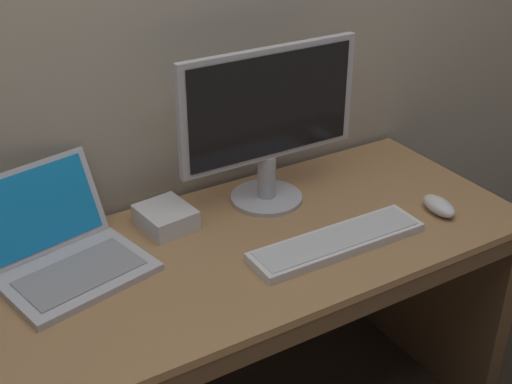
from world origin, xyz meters
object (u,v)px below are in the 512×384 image
at_px(external_monitor, 269,121).
at_px(computer_mouse, 439,206).
at_px(laptop_silver, 65,253).
at_px(wired_keyboard, 337,242).
at_px(external_drive_box, 166,217).

relative_size(external_monitor, computer_mouse, 4.53).
bearing_deg(computer_mouse, laptop_silver, 169.42).
bearing_deg(wired_keyboard, external_monitor, 95.84).
xyz_separation_m(laptop_silver, external_drive_box, (0.28, 0.05, -0.02)).
bearing_deg(laptop_silver, computer_mouse, -15.46).
bearing_deg(computer_mouse, external_monitor, 146.09).
height_order(computer_mouse, external_drive_box, external_drive_box).
distance_m(laptop_silver, computer_mouse, 0.98).
bearing_deg(external_drive_box, computer_mouse, -25.50).
distance_m(laptop_silver, external_drive_box, 0.29).
xyz_separation_m(laptop_silver, wired_keyboard, (0.61, -0.25, -0.03)).
bearing_deg(external_drive_box, wired_keyboard, -42.97).
distance_m(external_monitor, wired_keyboard, 0.36).
relative_size(wired_keyboard, computer_mouse, 4.10).
height_order(wired_keyboard, computer_mouse, computer_mouse).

